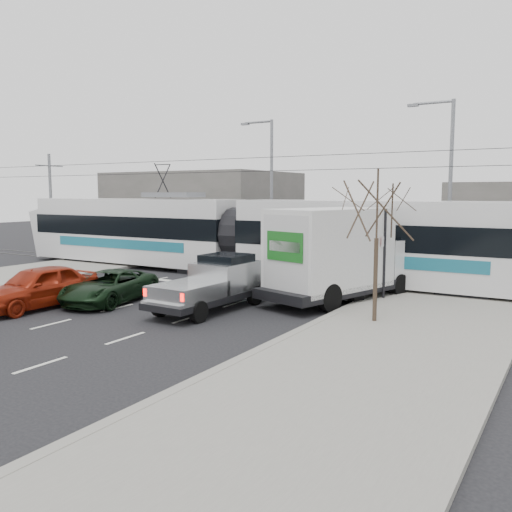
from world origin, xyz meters
The scene contains 15 objects.
ground centered at (0.00, 0.00, 0.00)m, with size 120.00×120.00×0.00m, color black.
sidewalk_right centered at (9.00, 0.00, 0.07)m, with size 6.00×60.00×0.15m, color gray.
rails centered at (0.00, 10.00, 0.01)m, with size 60.00×1.60×0.03m, color #33302D.
building_left centered at (-14.00, 22.00, 3.00)m, with size 14.00×10.00×6.00m, color slate.
bare_tree centered at (7.60, 2.50, 3.79)m, with size 2.40×2.40×5.00m.
traffic_signal centered at (6.47, 6.50, 2.74)m, with size 0.44×0.44×3.60m.
street_lamp_near centered at (7.31, 14.00, 5.11)m, with size 2.38×0.25×9.00m.
street_lamp_far centered at (-4.19, 16.00, 5.11)m, with size 2.38×0.25×9.00m.
catenary centered at (0.00, 10.00, 3.88)m, with size 60.00×0.20×7.00m.
tram centered at (-2.22, 9.50, 2.12)m, with size 29.31×3.15×5.98m.
silver_pickup centered at (1.59, 1.87, 1.00)m, with size 2.12×5.58×2.01m.
box_truck centered at (5.02, 5.76, 1.86)m, with size 4.59×7.95×3.76m.
navy_pickup centered at (5.57, 7.29, 0.95)m, with size 2.76×4.86×1.93m.
green_car centered at (-2.73, 0.61, 0.64)m, with size 2.13×4.63×1.29m, color black.
red_car centered at (-4.31, -1.50, 0.81)m, with size 1.92×4.77×1.63m, color maroon.
Camera 1 is at (13.35, -14.62, 4.39)m, focal length 38.00 mm.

